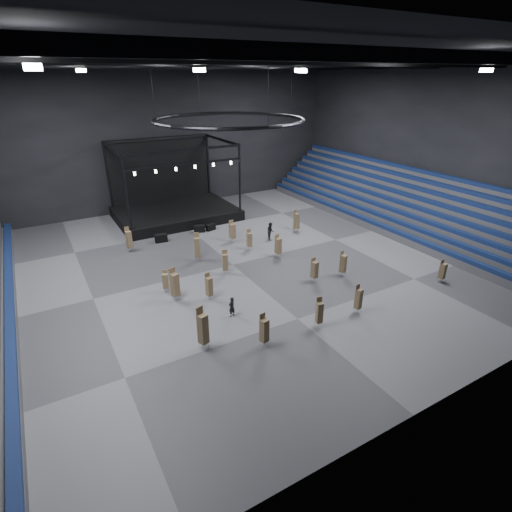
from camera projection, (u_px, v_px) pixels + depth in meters
floor at (233, 265)px, 37.53m from camera, size 50.00×50.00×0.00m
ceiling at (227, 50)px, 30.04m from camera, size 50.00×42.00×0.20m
wall_back at (156, 138)px, 50.32m from camera, size 50.00×0.20×18.00m
wall_front at (448, 261)px, 17.24m from camera, size 50.00×0.20×18.00m
wall_right at (428, 145)px, 45.15m from camera, size 0.20×42.00×18.00m
bleachers_right at (405, 210)px, 47.24m from camera, size 7.20×40.00×6.40m
stage at (173, 205)px, 49.71m from camera, size 14.00×10.00×9.20m
truss_ring at (229, 120)px, 32.12m from camera, size 12.30×12.30×5.15m
roof_girders at (227, 62)px, 30.37m from camera, size 49.00×30.35×0.70m
floodlights at (253, 70)px, 27.47m from camera, size 28.60×16.60×0.25m
flight_case_left at (161, 238)px, 42.51m from camera, size 1.35×0.79×0.85m
flight_case_mid at (199, 229)px, 45.17m from camera, size 1.31×0.88×0.80m
flight_case_right at (211, 227)px, 45.73m from camera, size 1.17×0.77×0.72m
chair_stack_0 at (296, 221)px, 44.76m from camera, size 0.59×0.59×2.64m
chair_stack_1 at (203, 328)px, 25.49m from camera, size 0.69×0.69×3.10m
chair_stack_2 at (249, 239)px, 40.28m from camera, size 0.51×0.51×2.19m
chair_stack_3 at (358, 298)px, 29.58m from camera, size 0.50×0.50×2.35m
chair_stack_4 at (278, 245)px, 38.67m from camera, size 0.60×0.60×2.32m
chair_stack_5 at (165, 280)px, 32.52m from camera, size 0.60×0.60×1.93m
chair_stack_6 at (343, 263)px, 34.97m from camera, size 0.61×0.61×2.42m
chair_stack_7 at (315, 269)px, 34.05m from camera, size 0.57×0.57×2.23m
chair_stack_8 at (197, 247)px, 37.72m from camera, size 0.66×0.66×2.86m
chair_stack_9 at (175, 284)px, 31.10m from camera, size 0.68×0.68×2.80m
chair_stack_10 at (232, 231)px, 42.12m from camera, size 0.58×0.58×2.41m
chair_stack_11 at (319, 312)px, 27.93m from camera, size 0.51×0.51×2.32m
chair_stack_12 at (443, 270)px, 33.99m from camera, size 0.54×0.54×2.09m
chair_stack_13 at (209, 286)px, 31.34m from camera, size 0.52×0.52×2.29m
chair_stack_14 at (129, 239)px, 39.85m from camera, size 0.59×0.59×2.59m
chair_stack_15 at (225, 262)px, 35.38m from camera, size 0.60×0.60×2.28m
chair_stack_16 at (297, 223)px, 45.10m from camera, size 0.47×0.47×1.91m
chair_stack_17 at (264, 330)px, 25.84m from camera, size 0.56×0.56×2.46m
man_center at (232, 307)px, 29.27m from camera, size 0.68×0.57×1.60m
crew_member at (270, 231)px, 42.98m from camera, size 1.02×1.13×1.91m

